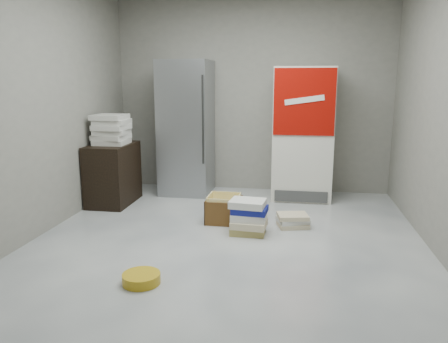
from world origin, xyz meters
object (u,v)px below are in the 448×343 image
phonebook_stack_main (249,217)px  cardboard_box (224,211)px  wood_shelf (113,174)px  coke_cooler (303,133)px  steel_fridge (186,128)px

phonebook_stack_main → cardboard_box: size_ratio=1.05×
wood_shelf → phonebook_stack_main: 2.12m
coke_cooler → phonebook_stack_main: (-0.56, -1.61, -0.72)m
steel_fridge → wood_shelf: (-0.83, -0.73, -0.55)m
coke_cooler → wood_shelf: coke_cooler is taller
steel_fridge → cardboard_box: (0.76, -1.26, -0.82)m
steel_fridge → phonebook_stack_main: (1.09, -1.62, -0.76)m
coke_cooler → phonebook_stack_main: size_ratio=4.36×
steel_fridge → wood_shelf: steel_fridge is taller
phonebook_stack_main → coke_cooler: bearing=78.4°
coke_cooler → wood_shelf: 2.63m
steel_fridge → coke_cooler: bearing=-0.2°
phonebook_stack_main → wood_shelf: bearing=162.8°
wood_shelf → steel_fridge: bearing=41.3°
coke_cooler → steel_fridge: bearing=179.8°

